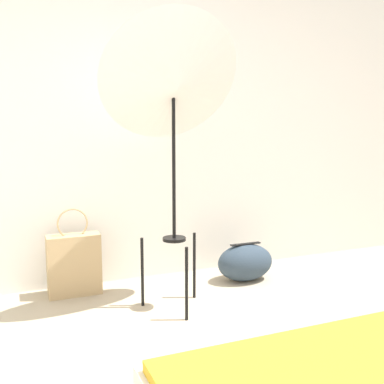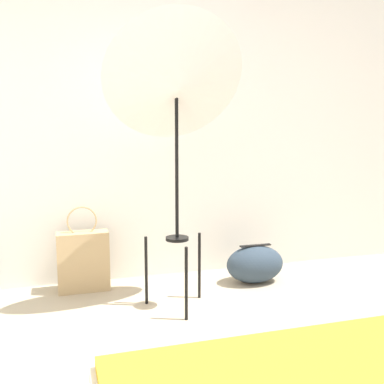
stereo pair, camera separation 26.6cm
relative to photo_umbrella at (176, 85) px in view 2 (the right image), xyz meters
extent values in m
cube|color=silver|center=(0.24, 0.69, -0.13)|extent=(8.00, 0.05, 2.60)
cube|color=gold|center=(0.17, -1.69, -0.94)|extent=(1.61, 0.44, 0.04)
cylinder|color=black|center=(0.00, -0.21, -1.20)|extent=(0.02, 0.02, 0.46)
cylinder|color=black|center=(-0.19, 0.11, -1.20)|extent=(0.02, 0.02, 0.46)
cylinder|color=black|center=(0.19, 0.11, -1.20)|extent=(0.02, 0.02, 0.46)
cylinder|color=black|center=(0.00, 0.00, -0.97)|extent=(0.15, 0.15, 0.02)
cylinder|color=black|center=(0.00, 0.00, -0.48)|extent=(0.02, 0.02, 0.98)
cone|color=white|center=(0.00, 0.00, 0.01)|extent=(0.90, 0.63, 0.84)
cube|color=tan|center=(-0.57, 0.49, -1.21)|extent=(0.36, 0.15, 0.43)
torus|color=tan|center=(-0.57, 0.49, -0.92)|extent=(0.21, 0.01, 0.21)
ellipsoid|color=#2D3D4C|center=(0.69, 0.29, -1.29)|extent=(0.45, 0.28, 0.28)
cube|color=black|center=(0.69, 0.29, -1.14)|extent=(0.25, 0.04, 0.01)
camera|label=1|loc=(-0.97, -2.64, -0.26)|focal=42.00mm
camera|label=2|loc=(-0.72, -2.73, -0.26)|focal=42.00mm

